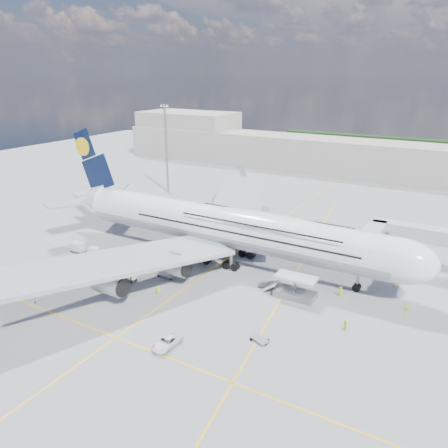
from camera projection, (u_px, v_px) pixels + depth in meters
The scene contains 31 objects.
ground at pixel (197, 280), 75.85m from camera, with size 300.00×300.00×0.00m, color gray.
taxi_line_main at pixel (197, 280), 75.85m from camera, with size 0.25×220.00×0.01m, color yellow.
taxi_line_cross at pixel (116, 338), 59.52m from camera, with size 120.00×0.25×0.01m, color yellow.
taxi_line_diag at pixel (294, 276), 77.40m from camera, with size 0.25×100.00×0.01m, color yellow.
airliner at pixel (227, 227), 81.62m from camera, with size 77.26×79.15×23.71m.
jet_bridge at pixel (403, 237), 76.59m from camera, with size 18.80×12.10×8.50m.
cargo_loader at pixel (294, 290), 69.85m from camera, with size 8.53×3.20×3.67m.
light_mast at pixel (166, 148), 127.12m from camera, with size 3.00×0.70×25.50m.
terminal at pixel (347, 157), 151.44m from camera, with size 180.00×16.00×12.00m, color #B2AD9E.
hangar at pixel (189, 133), 187.60m from camera, with size 40.00×22.00×18.00m, color #B2AD9E.
dolly_row_a at pixel (94, 251), 85.87m from camera, with size 2.69×1.64×1.62m.
dolly_row_b at pixel (127, 278), 75.74m from camera, with size 3.44×2.29×0.46m.
dolly_row_c at pixel (167, 275), 76.93m from camera, with size 3.36×1.90×0.48m.
dolly_back at pixel (78, 247), 87.20m from camera, with size 3.18×1.70×2.01m.
dolly_nose_far at pixel (260, 339), 58.66m from camera, with size 2.94×2.27×0.38m.
dolly_nose_near at pixel (269, 285), 73.33m from camera, with size 3.70×2.62×0.49m.
baggage_tug at pixel (181, 272), 77.31m from camera, with size 2.79×1.66×1.64m.
catering_truck_inner at pixel (227, 214), 105.31m from camera, with size 6.19×2.51×3.68m.
catering_truck_outer at pixel (242, 200), 116.94m from camera, with size 6.86×5.17×3.77m.
service_van at pixel (167, 342), 57.38m from camera, with size 2.22×4.81×1.34m, color white.
crew_nose at pixel (407, 308), 65.56m from camera, with size 0.55×0.36×1.50m, color #C8EE19.
crew_loader at pixel (345, 326), 60.77m from camera, with size 0.82×0.64×1.69m, color #CDE017.
crew_wing at pixel (131, 277), 74.92m from camera, with size 1.06×0.44×1.81m, color #B2F81A.
crew_van at pixel (340, 291), 70.30m from camera, with size 0.80×0.52×1.63m, color #A2E818.
crew_tug at pixel (158, 291), 70.56m from camera, with size 1.01×0.58×1.56m, color #AAF419.
cone_nose at pixel (394, 286), 73.27m from camera, with size 0.45×0.45×0.57m.
cone_wing_left_inner at pixel (202, 232), 97.61m from camera, with size 0.39×0.39×0.50m.
cone_wing_left_outer at pixel (238, 210), 113.29m from camera, with size 0.51×0.51×0.64m.
cone_wing_right_inner at pixel (184, 277), 76.46m from camera, with size 0.41×0.41×0.52m.
cone_wing_right_outer at pixel (35, 302), 68.33m from camera, with size 0.38×0.38×0.48m.
cone_tail at pixel (117, 219), 106.27m from camera, with size 0.46×0.46×0.58m.
Camera 1 is at (38.30, -56.77, 34.38)m, focal length 35.00 mm.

